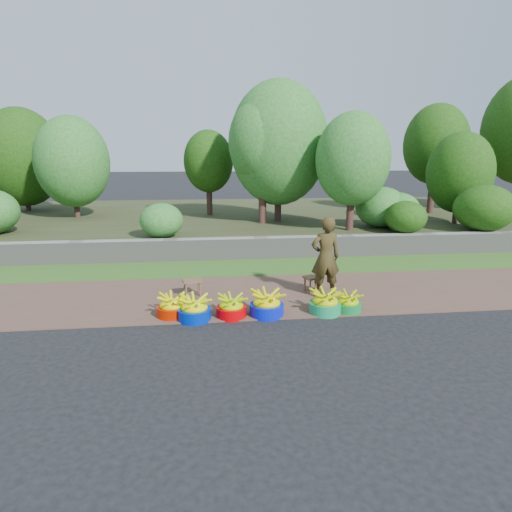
{
  "coord_description": "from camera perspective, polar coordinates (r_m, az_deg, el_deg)",
  "views": [
    {
      "loc": [
        -1.31,
        -6.33,
        2.59
      ],
      "look_at": [
        -0.43,
        1.3,
        0.75
      ],
      "focal_mm": 30.0,
      "sensor_mm": 36.0,
      "label": 1
    }
  ],
  "objects": [
    {
      "name": "vegetation",
      "position": [
        14.48,
        5.76,
        13.47
      ],
      "size": [
        33.08,
        8.32,
        4.88
      ],
      "color": "#3C241E",
      "rests_on": "earth_bank"
    },
    {
      "name": "basin_f",
      "position": [
        7.37,
        12.14,
        -6.17
      ],
      "size": [
        0.45,
        0.45,
        0.34
      ],
      "color": "#107A33",
      "rests_on": "ground"
    },
    {
      "name": "retaining_wall",
      "position": [
        10.76,
        0.6,
        1.05
      ],
      "size": [
        80.0,
        0.35,
        0.55
      ],
      "primitive_type": "cube",
      "color": "gray",
      "rests_on": "ground"
    },
    {
      "name": "vendor_woman",
      "position": [
        7.83,
        9.25,
        -0.18
      ],
      "size": [
        0.56,
        0.38,
        1.49
      ],
      "primitive_type": "imported",
      "rotation": [
        0.0,
        0.0,
        3.19
      ],
      "color": "black",
      "rests_on": "dirt_shoulder"
    },
    {
      "name": "grass_verge",
      "position": [
        10.0,
        1.2,
        -1.42
      ],
      "size": [
        80.0,
        1.5,
        0.04
      ],
      "primitive_type": "cube",
      "color": "#376321",
      "rests_on": "ground"
    },
    {
      "name": "basin_b",
      "position": [
        6.92,
        -8.22,
        -7.07
      ],
      "size": [
        0.53,
        0.53,
        0.39
      ],
      "color": "#0020A2",
      "rests_on": "ground"
    },
    {
      "name": "earth_bank",
      "position": [
        15.56,
        -1.65,
        4.82
      ],
      "size": [
        80.0,
        10.0,
        0.5
      ],
      "primitive_type": "cube",
      "color": "#33391E",
      "rests_on": "ground"
    },
    {
      "name": "basin_d",
      "position": [
        7.03,
        1.43,
        -6.51
      ],
      "size": [
        0.56,
        0.56,
        0.42
      ],
      "color": "#0615C8",
      "rests_on": "ground"
    },
    {
      "name": "basin_e",
      "position": [
        7.22,
        9.21,
        -6.22
      ],
      "size": [
        0.53,
        0.53,
        0.4
      ],
      "color": "#198C54",
      "rests_on": "ground"
    },
    {
      "name": "basin_a",
      "position": [
        7.12,
        -11.14,
        -6.68
      ],
      "size": [
        0.5,
        0.5,
        0.37
      ],
      "color": "#AA1700",
      "rests_on": "ground"
    },
    {
      "name": "stool_left",
      "position": [
        8.02,
        -8.5,
        -3.56
      ],
      "size": [
        0.38,
        0.32,
        0.3
      ],
      "rotation": [
        0.0,
        0.0,
        0.19
      ],
      "color": "brown",
      "rests_on": "dirt_shoulder"
    },
    {
      "name": "stool_right",
      "position": [
        8.25,
        7.63,
        -3.09
      ],
      "size": [
        0.4,
        0.36,
        0.29
      ],
      "rotation": [
        0.0,
        0.0,
        0.37
      ],
      "color": "brown",
      "rests_on": "dirt_shoulder"
    },
    {
      "name": "dirt_shoulder",
      "position": [
        8.11,
        3.1,
        -5.09
      ],
      "size": [
        80.0,
        2.5,
        0.02
      ],
      "primitive_type": "cube",
      "color": "brown",
      "rests_on": "ground"
    },
    {
      "name": "ground_plane",
      "position": [
        6.96,
        4.82,
        -8.42
      ],
      "size": [
        120.0,
        120.0,
        0.0
      ],
      "primitive_type": "plane",
      "color": "black",
      "rests_on": "ground"
    },
    {
      "name": "basin_c",
      "position": [
        6.99,
        -3.32,
        -6.86
      ],
      "size": [
        0.49,
        0.49,
        0.37
      ],
      "color": "#C60005",
      "rests_on": "ground"
    }
  ]
}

